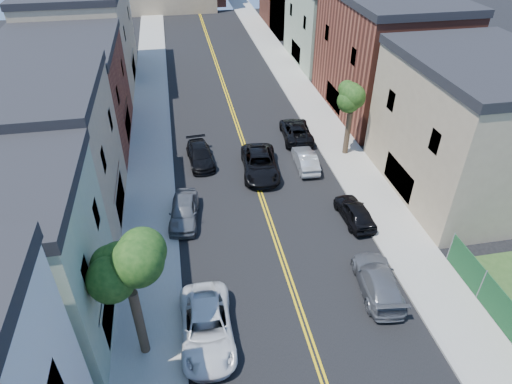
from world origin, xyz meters
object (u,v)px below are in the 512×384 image
grey_car_left (184,211)px  black_car_right (355,212)px  black_car_left (200,155)px  silver_car_right (306,160)px  black_suv_lane (260,164)px  white_pickup (207,327)px  dark_car_right_far (296,130)px  grey_car_right (378,281)px

grey_car_left → black_car_right: 11.19m
black_car_left → silver_car_right: size_ratio=1.11×
grey_car_left → black_suv_lane: bearing=46.3°
white_pickup → black_car_right: 12.77m
white_pickup → black_suv_lane: 15.22m
black_car_left → black_car_right: 13.11m
black_car_left → black_suv_lane: bearing=-32.7°
grey_car_left → dark_car_right_far: grey_car_left is taller
white_pickup → dark_car_right_far: 21.40m
grey_car_right → black_suv_lane: size_ratio=0.87×
black_car_right → black_car_left: bearing=-47.4°
black_car_left → black_suv_lane: black_suv_lane is taller
grey_car_right → black_car_left: bearing=-54.3°
grey_car_right → dark_car_right_far: (0.15, 17.79, -0.00)m
black_car_right → black_suv_lane: size_ratio=0.72×
black_car_left → grey_car_right: size_ratio=0.93×
black_car_left → dark_car_right_far: dark_car_right_far is taller
grey_car_left → dark_car_right_far: size_ratio=0.87×
black_car_right → dark_car_right_far: dark_car_right_far is taller
grey_car_right → black_car_right: 6.12m
grey_car_left → silver_car_right: bearing=34.8°
dark_car_right_far → black_suv_lane: black_suv_lane is taller
grey_car_left → dark_car_right_far: bearing=51.5°
white_pickup → grey_car_left: grey_car_left is taller
grey_car_right → silver_car_right: 13.02m
white_pickup → black_suv_lane: bearing=70.7°
white_pickup → dark_car_right_far: bearing=65.0°
silver_car_right → black_suv_lane: size_ratio=0.73×
black_suv_lane → silver_car_right: bearing=7.5°
black_car_left → dark_car_right_far: 8.87m
black_car_left → grey_car_right: (8.35, -15.23, 0.05)m
white_pickup → grey_car_left: 9.47m
white_pickup → dark_car_right_far: (9.56, 19.15, -0.05)m
black_suv_lane → black_car_left: bearing=156.8°
silver_car_right → black_suv_lane: (-3.65, -0.14, 0.11)m
black_car_right → grey_car_right: bearing=77.7°
grey_car_right → black_car_right: size_ratio=1.21×
black_suv_lane → grey_car_right: bearing=-67.5°
grey_car_left → dark_car_right_far: 14.04m
grey_car_right → dark_car_right_far: bearing=-83.5°
grey_car_right → black_suv_lane: black_suv_lane is taller
black_car_right → silver_car_right: (-1.35, 6.98, -0.01)m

